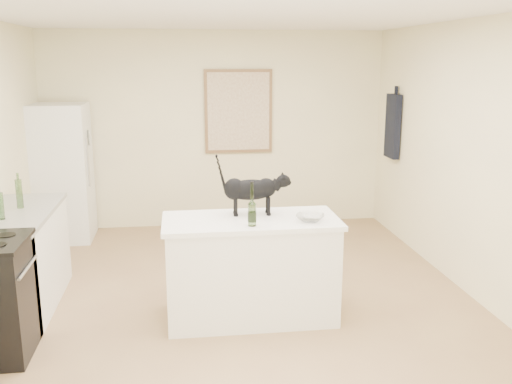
# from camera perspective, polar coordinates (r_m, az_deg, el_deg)

# --- Properties ---
(floor) EXTENTS (5.50, 5.50, 0.00)m
(floor) POSITION_cam_1_polar(r_m,az_deg,el_deg) (5.31, -1.86, -11.54)
(floor) COLOR #9F7E54
(floor) RESTS_ON ground
(ceiling) EXTENTS (5.50, 5.50, 0.00)m
(ceiling) POSITION_cam_1_polar(r_m,az_deg,el_deg) (4.83, -2.10, 17.71)
(ceiling) COLOR white
(ceiling) RESTS_ON ground
(wall_back) EXTENTS (4.50, 0.00, 4.50)m
(wall_back) POSITION_cam_1_polar(r_m,az_deg,el_deg) (7.62, -4.05, 6.22)
(wall_back) COLOR beige
(wall_back) RESTS_ON ground
(wall_front) EXTENTS (4.50, 0.00, 4.50)m
(wall_front) POSITION_cam_1_polar(r_m,az_deg,el_deg) (2.29, 5.02, -10.47)
(wall_front) COLOR beige
(wall_front) RESTS_ON ground
(wall_right) EXTENTS (0.00, 5.50, 5.50)m
(wall_right) POSITION_cam_1_polar(r_m,az_deg,el_deg) (5.59, 21.66, 2.80)
(wall_right) COLOR beige
(wall_right) RESTS_ON ground
(island_base) EXTENTS (1.44, 0.67, 0.86)m
(island_base) POSITION_cam_1_polar(r_m,az_deg,el_deg) (4.96, -0.50, -7.93)
(island_base) COLOR white
(island_base) RESTS_ON floor
(island_top) EXTENTS (1.50, 0.70, 0.04)m
(island_top) POSITION_cam_1_polar(r_m,az_deg,el_deg) (4.82, -0.51, -2.93)
(island_top) COLOR white
(island_top) RESTS_ON island_base
(left_cabinets) EXTENTS (0.60, 1.40, 0.86)m
(left_cabinets) POSITION_cam_1_polar(r_m,az_deg,el_deg) (5.60, -22.64, -6.50)
(left_cabinets) COLOR white
(left_cabinets) RESTS_ON floor
(left_countertop) EXTENTS (0.62, 1.44, 0.04)m
(left_countertop) POSITION_cam_1_polar(r_m,az_deg,el_deg) (5.47, -23.05, -2.05)
(left_countertop) COLOR gray
(left_countertop) RESTS_ON left_cabinets
(fridge) EXTENTS (0.68, 0.68, 1.70)m
(fridge) POSITION_cam_1_polar(r_m,az_deg,el_deg) (7.42, -18.98, 1.84)
(fridge) COLOR white
(fridge) RESTS_ON floor
(artwork_frame) EXTENTS (0.90, 0.03, 1.10)m
(artwork_frame) POSITION_cam_1_polar(r_m,az_deg,el_deg) (7.59, -1.78, 8.12)
(artwork_frame) COLOR brown
(artwork_frame) RESTS_ON wall_back
(artwork_canvas) EXTENTS (0.82, 0.00, 1.02)m
(artwork_canvas) POSITION_cam_1_polar(r_m,az_deg,el_deg) (7.57, -1.76, 8.11)
(artwork_canvas) COLOR beige
(artwork_canvas) RESTS_ON wall_back
(hanging_garment) EXTENTS (0.08, 0.34, 0.80)m
(hanging_garment) POSITION_cam_1_polar(r_m,az_deg,el_deg) (7.39, 13.62, 6.46)
(hanging_garment) COLOR black
(hanging_garment) RESTS_ON wall_right
(black_cat) EXTENTS (0.57, 0.19, 0.40)m
(black_cat) POSITION_cam_1_polar(r_m,az_deg,el_deg) (4.89, -0.54, -0.04)
(black_cat) COLOR black
(black_cat) RESTS_ON island_top
(wine_bottle) EXTENTS (0.08, 0.08, 0.32)m
(wine_bottle) POSITION_cam_1_polar(r_m,az_deg,el_deg) (4.57, -0.40, -1.48)
(wine_bottle) COLOR #3C6227
(wine_bottle) RESTS_ON island_top
(glass_bowl) EXTENTS (0.30, 0.30, 0.06)m
(glass_bowl) POSITION_cam_1_polar(r_m,az_deg,el_deg) (4.75, 5.48, -2.62)
(glass_bowl) COLOR silver
(glass_bowl) RESTS_ON island_top
(fridge_paper) EXTENTS (0.07, 0.14, 0.19)m
(fridge_paper) POSITION_cam_1_polar(r_m,az_deg,el_deg) (7.30, -16.57, 5.30)
(fridge_paper) COLOR white
(fridge_paper) RESTS_ON fridge
(counter_bottle_cluster) EXTENTS (0.12, 0.43, 0.27)m
(counter_bottle_cluster) POSITION_cam_1_polar(r_m,az_deg,el_deg) (5.41, -23.47, -0.68)
(counter_bottle_cluster) COLOR #20551D
(counter_bottle_cluster) RESTS_ON left_countertop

